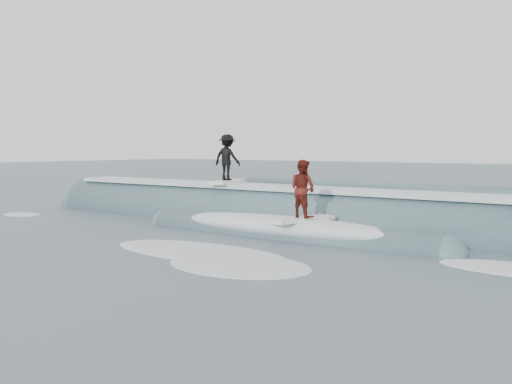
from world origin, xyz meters
The scene contains 6 objects.
ground centered at (0.00, 0.00, 0.00)m, with size 160.00×160.00×0.00m, color #425461.
breaking_wave centered at (0.22, 3.61, 0.04)m, with size 21.29×3.96×2.37m.
surfer_black centered at (-1.96, 3.89, 2.05)m, with size 1.06×2.07×1.68m.
surfer_red centered at (2.43, 1.69, 1.26)m, with size 1.03×2.07×1.65m.
whitewater centered at (2.49, -0.81, 0.00)m, with size 19.12×4.95×0.10m.
far_swells centered at (-0.65, 17.65, 0.00)m, with size 34.92×8.65×0.80m.
Camera 1 is at (10.42, -11.32, 2.48)m, focal length 40.00 mm.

